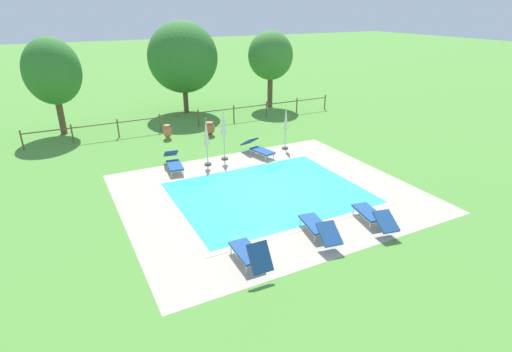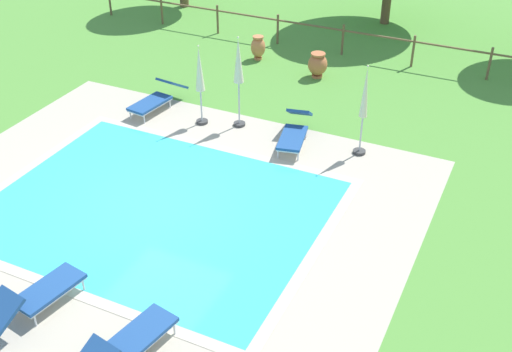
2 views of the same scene
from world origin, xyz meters
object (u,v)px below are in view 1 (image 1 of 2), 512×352
object	(u,v)px
tree_west_mid	(52,72)
terracotta_urn_near_fence	(167,131)
sun_lounger_north_far	(174,162)
patio_umbrella_closed_row_mid_west	(224,125)
sun_lounger_north_near_steps	(318,227)
sun_lounger_north_mid	(250,253)
patio_umbrella_closed_row_centre	(206,136)
sun_lounger_north_end	(373,215)
patio_umbrella_closed_row_west	(286,122)
tree_centre	(183,58)
tree_far_west	(270,56)
terracotta_urn_by_tree	(210,128)
sun_lounger_south_near_corner	(258,148)

from	to	relation	value
tree_west_mid	terracotta_urn_near_fence	bearing A→B (deg)	-36.42
sun_lounger_north_far	patio_umbrella_closed_row_mid_west	distance (m)	2.89
sun_lounger_north_near_steps	tree_west_mid	world-z (taller)	tree_west_mid
patio_umbrella_closed_row_mid_west	terracotta_urn_near_fence	world-z (taller)	patio_umbrella_closed_row_mid_west
sun_lounger_north_mid	terracotta_urn_near_fence	xyz separation A→B (m)	(1.22, 12.67, 0.03)
sun_lounger_north_near_steps	patio_umbrella_closed_row_centre	distance (m)	7.66
sun_lounger_north_far	terracotta_urn_near_fence	world-z (taller)	terracotta_urn_near_fence
sun_lounger_north_near_steps	sun_lounger_north_far	bearing A→B (deg)	107.59
patio_umbrella_closed_row_mid_west	tree_west_mid	bearing A→B (deg)	128.93
sun_lounger_north_end	patio_umbrella_closed_row_mid_west	size ratio (longest dim) A/B	0.84
sun_lounger_north_end	patio_umbrella_closed_row_west	distance (m)	8.24
tree_west_mid	tree_centre	xyz separation A→B (m)	(7.93, 1.53, 0.16)
sun_lounger_north_near_steps	patio_umbrella_closed_row_mid_west	xyz separation A→B (m)	(0.11, 7.85, 1.34)
sun_lounger_north_near_steps	terracotta_urn_near_fence	xyz separation A→B (m)	(-1.43, 12.30, 0.07)
sun_lounger_north_far	patio_umbrella_closed_row_centre	distance (m)	1.90
patio_umbrella_closed_row_mid_west	tree_far_west	world-z (taller)	tree_far_west
sun_lounger_north_near_steps	sun_lounger_north_end	bearing A→B (deg)	-5.84
sun_lounger_north_far	terracotta_urn_near_fence	xyz separation A→B (m)	(1.02, 4.58, 0.07)
sun_lounger_north_near_steps	sun_lounger_north_far	distance (m)	8.10
tree_west_mid	terracotta_urn_by_tree	bearing A→B (deg)	-30.03
patio_umbrella_closed_row_mid_west	tree_west_mid	xyz separation A→B (m)	(-6.62, 8.20, 1.83)
sun_lounger_north_end	tree_west_mid	world-z (taller)	tree_west_mid
sun_lounger_north_far	tree_centre	size ratio (longest dim) A/B	0.35
patio_umbrella_closed_row_centre	patio_umbrella_closed_row_west	bearing A→B (deg)	3.83
patio_umbrella_closed_row_centre	tree_west_mid	size ratio (longest dim) A/B	0.42
terracotta_urn_near_fence	terracotta_urn_by_tree	xyz separation A→B (m)	(2.30, -0.52, -0.00)
sun_lounger_north_end	sun_lounger_north_far	bearing A→B (deg)	119.83
patio_umbrella_closed_row_centre	tree_far_west	world-z (taller)	tree_far_west
tree_far_west	sun_lounger_north_mid	bearing A→B (deg)	-120.92
tree_west_mid	tree_centre	size ratio (longest dim) A/B	0.89
terracotta_urn_by_tree	tree_far_west	bearing A→B (deg)	35.32
terracotta_urn_near_fence	tree_centre	distance (m)	6.83
sun_lounger_south_near_corner	tree_centre	distance (m)	10.53
sun_lounger_north_near_steps	sun_lounger_north_end	distance (m)	2.11
patio_umbrella_closed_row_centre	tree_centre	xyz separation A→B (m)	(2.29, 10.05, 2.26)
patio_umbrella_closed_row_west	tree_west_mid	world-z (taller)	tree_west_mid
patio_umbrella_closed_row_centre	terracotta_urn_near_fence	bearing A→B (deg)	96.53
tree_far_west	sun_lounger_north_near_steps	bearing A→B (deg)	-114.31
terracotta_urn_near_fence	tree_west_mid	world-z (taller)	tree_west_mid
sun_lounger_north_near_steps	patio_umbrella_closed_row_west	world-z (taller)	patio_umbrella_closed_row_west
sun_lounger_north_far	tree_west_mid	distance (m)	9.80
sun_lounger_north_near_steps	tree_west_mid	size ratio (longest dim) A/B	0.39
patio_umbrella_closed_row_west	tree_centre	xyz separation A→B (m)	(-2.10, 9.75, 2.24)
sun_lounger_north_far	sun_lounger_south_near_corner	xyz separation A→B (m)	(4.27, -0.12, 0.00)
terracotta_urn_by_tree	sun_lounger_north_far	bearing A→B (deg)	-129.29
sun_lounger_north_end	patio_umbrella_closed_row_centre	bearing A→B (deg)	111.06
sun_lounger_north_near_steps	patio_umbrella_closed_row_west	size ratio (longest dim) A/B	0.89
terracotta_urn_by_tree	tree_west_mid	distance (m)	9.08
patio_umbrella_closed_row_mid_west	sun_lounger_north_mid	bearing A→B (deg)	-108.47
sun_lounger_north_far	sun_lounger_north_end	world-z (taller)	sun_lounger_north_far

